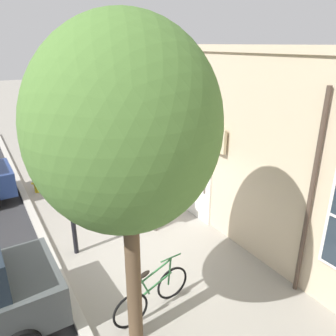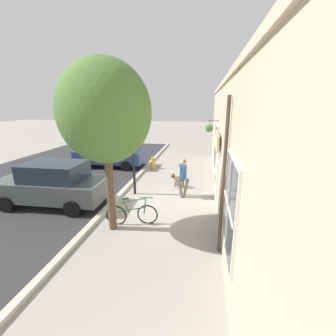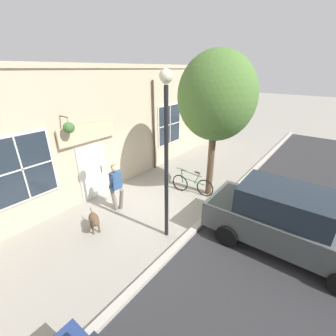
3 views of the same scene
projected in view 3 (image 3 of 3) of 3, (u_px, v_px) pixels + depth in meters
ground_plane at (151, 206)px, 8.19m from camera, size 90.00×90.00×0.00m
storefront_facade at (102, 132)px, 8.52m from camera, size 0.95×18.00×4.75m
pedestrian_walking at (116, 183)px, 7.58m from camera, size 0.55×0.59×1.73m
dog_on_leash at (94, 220)px, 6.75m from camera, size 0.96×0.53×0.65m
street_tree_by_curb at (216, 99)px, 7.54m from camera, size 2.69×2.43×5.19m
leaning_bicycle at (192, 184)px, 8.89m from camera, size 1.72×0.32×1.00m
parked_car_mid_block at (287, 220)px, 6.00m from camera, size 4.33×2.00×1.75m
street_lamp at (166, 137)px, 5.55m from camera, size 0.32×0.32×4.59m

